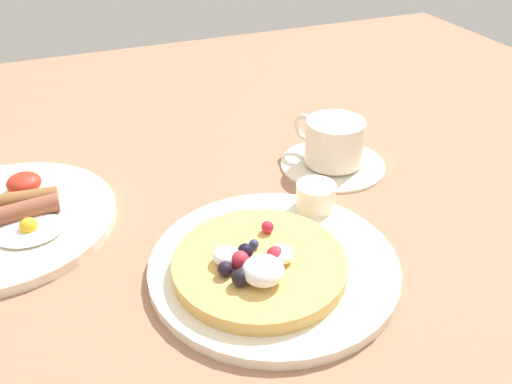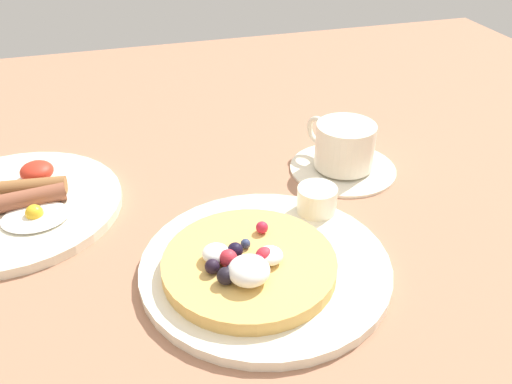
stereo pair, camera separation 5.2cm
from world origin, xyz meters
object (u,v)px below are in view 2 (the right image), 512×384
(coffee_saucer, at_px, (343,167))
(coffee_cup, at_px, (344,144))
(syrup_ramekin, at_px, (317,199))
(pancake_plate, at_px, (265,267))
(breakfast_plate, at_px, (13,207))

(coffee_saucer, height_order, coffee_cup, coffee_cup)
(coffee_saucer, bearing_deg, syrup_ramekin, -128.81)
(pancake_plate, height_order, coffee_cup, coffee_cup)
(coffee_saucer, bearing_deg, coffee_cup, 114.19)
(breakfast_plate, bearing_deg, coffee_cup, -2.62)
(coffee_saucer, bearing_deg, pancake_plate, -133.87)
(pancake_plate, xyz_separation_m, breakfast_plate, (-0.25, 0.19, -0.00))
(syrup_ramekin, height_order, coffee_cup, coffee_cup)
(pancake_plate, distance_m, syrup_ramekin, 0.11)
(syrup_ramekin, relative_size, coffee_saucer, 0.32)
(pancake_plate, xyz_separation_m, coffee_cup, (0.16, 0.17, 0.03))
(pancake_plate, bearing_deg, syrup_ramekin, 40.56)
(breakfast_plate, bearing_deg, coffee_saucer, -2.83)
(syrup_ramekin, distance_m, breakfast_plate, 0.36)
(pancake_plate, height_order, syrup_ramekin, syrup_ramekin)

